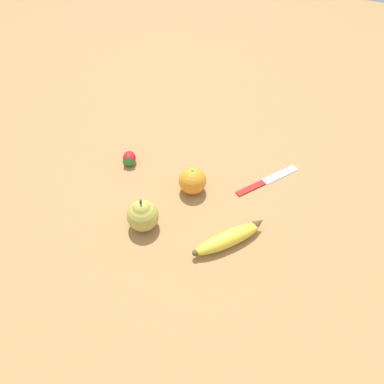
% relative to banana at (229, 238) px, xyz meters
% --- Properties ---
extents(ground_plane, '(3.00, 3.00, 0.00)m').
position_rel_banana_xyz_m(ground_plane, '(0.07, 0.14, -0.02)').
color(ground_plane, '#A87A47').
extents(banana, '(0.16, 0.14, 0.04)m').
position_rel_banana_xyz_m(banana, '(0.00, 0.00, 0.00)').
color(banana, yellow).
rests_on(banana, ground_plane).
extents(orange, '(0.07, 0.07, 0.07)m').
position_rel_banana_xyz_m(orange, '(0.12, 0.14, 0.02)').
color(orange, orange).
rests_on(orange, ground_plane).
extents(pear, '(0.08, 0.08, 0.09)m').
position_rel_banana_xyz_m(pear, '(-0.03, 0.20, 0.02)').
color(pear, '#B7AD47').
rests_on(pear, ground_plane).
extents(strawberry, '(0.06, 0.05, 0.04)m').
position_rel_banana_xyz_m(strawberry, '(0.14, 0.34, -0.00)').
color(strawberry, red).
rests_on(strawberry, ground_plane).
extents(paring_knife, '(0.17, 0.13, 0.01)m').
position_rel_banana_xyz_m(paring_knife, '(0.22, -0.02, -0.02)').
color(paring_knife, silver).
rests_on(paring_knife, ground_plane).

